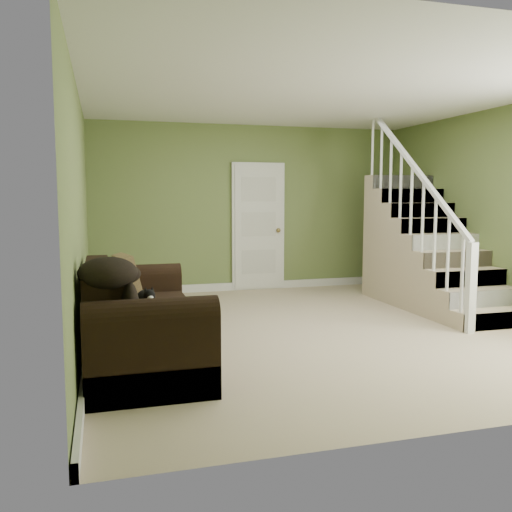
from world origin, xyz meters
TOP-DOWN VIEW (x-y plane):
  - floor at (0.00, 0.00)m, footprint 5.00×5.50m
  - ceiling at (0.00, 0.00)m, footprint 5.00×5.50m
  - wall_back at (0.00, 2.75)m, footprint 5.00×0.04m
  - wall_front at (0.00, -2.75)m, footprint 5.00×0.04m
  - wall_left at (-2.50, 0.00)m, footprint 0.04×5.50m
  - wall_right at (2.50, 0.00)m, footprint 0.04×5.50m
  - baseboard_back at (0.00, 2.72)m, footprint 5.00×0.04m
  - baseboard_left at (-2.47, 0.00)m, footprint 0.04×5.50m
  - baseboard_right at (2.47, 0.00)m, footprint 0.04×5.50m
  - door at (0.10, 2.71)m, footprint 0.86×0.12m
  - staircase at (1.99, 0.97)m, footprint 1.00×2.51m
  - sofa at (-2.02, -0.67)m, footprint 0.97×2.25m
  - side_table at (-2.22, 1.10)m, footprint 0.54×0.54m
  - cat at (-1.93, -0.59)m, footprint 0.23×0.44m
  - banana at (-1.89, -1.17)m, footprint 0.06×0.21m
  - throw_pillow at (-2.06, 0.12)m, footprint 0.31×0.48m
  - throw_blanket at (-2.26, -1.38)m, footprint 0.51×0.63m

SIDE VIEW (x-z plane):
  - floor at x=0.00m, z-range -0.01..0.01m
  - baseboard_back at x=0.00m, z-range 0.00..0.12m
  - baseboard_left at x=-2.47m, z-range 0.00..0.12m
  - baseboard_right at x=2.47m, z-range 0.00..0.12m
  - side_table at x=-2.22m, z-range -0.11..0.67m
  - sofa at x=-2.02m, z-range -0.11..0.79m
  - banana at x=-1.89m, z-range 0.48..0.54m
  - cat at x=-1.93m, z-range 0.46..0.67m
  - staircase at x=1.99m, z-range -0.77..2.05m
  - throw_pillow at x=-2.06m, z-range 0.45..0.90m
  - throw_blanket at x=-2.26m, z-range 0.80..1.04m
  - door at x=0.10m, z-range 0.00..2.02m
  - wall_back at x=0.00m, z-range 0.00..2.60m
  - wall_front at x=0.00m, z-range 0.00..2.60m
  - wall_left at x=-2.50m, z-range 0.00..2.60m
  - wall_right at x=2.50m, z-range 0.00..2.60m
  - ceiling at x=0.00m, z-range 2.60..2.60m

